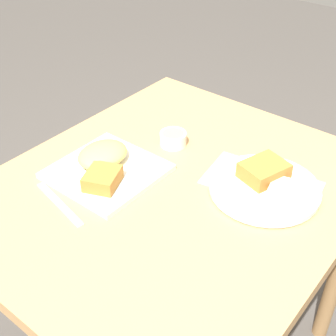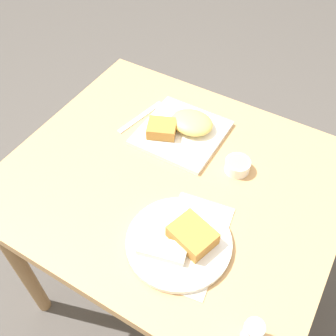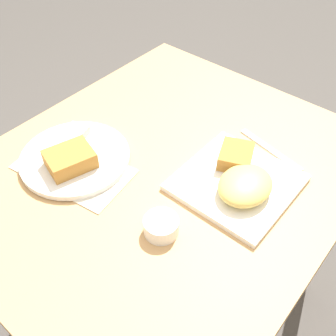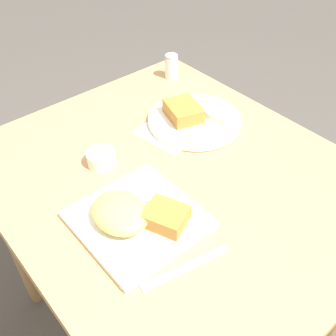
{
  "view_description": "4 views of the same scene",
  "coord_description": "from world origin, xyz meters",
  "px_view_note": "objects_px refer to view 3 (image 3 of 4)",
  "views": [
    {
      "loc": [
        0.7,
        0.55,
        1.45
      ],
      "look_at": [
        0.01,
        -0.01,
        0.8
      ],
      "focal_mm": 50.0,
      "sensor_mm": 36.0,
      "label": 1
    },
    {
      "loc": [
        -0.35,
        0.62,
        1.61
      ],
      "look_at": [
        0.02,
        0.0,
        0.77
      ],
      "focal_mm": 42.0,
      "sensor_mm": 36.0,
      "label": 2
    },
    {
      "loc": [
        -0.5,
        -0.44,
        1.41
      ],
      "look_at": [
        -0.03,
        -0.04,
        0.79
      ],
      "focal_mm": 42.0,
      "sensor_mm": 36.0,
      "label": 3
    },
    {
      "loc": [
        0.53,
        -0.47,
        1.4
      ],
      "look_at": [
        -0.01,
        -0.02,
        0.76
      ],
      "focal_mm": 42.0,
      "sensor_mm": 36.0,
      "label": 4
    }
  ],
  "objects_px": {
    "plate_square_near": "(240,180)",
    "sauce_ramekin": "(161,226)",
    "plate_oval_far": "(73,156)",
    "butter_knife": "(270,150)"
  },
  "relations": [
    {
      "from": "butter_knife",
      "to": "plate_square_near",
      "type": "bearing_deg",
      "value": 103.75
    },
    {
      "from": "sauce_ramekin",
      "to": "plate_oval_far",
      "type": "bearing_deg",
      "value": 86.17
    },
    {
      "from": "plate_square_near",
      "to": "sauce_ramekin",
      "type": "bearing_deg",
      "value": 165.84
    },
    {
      "from": "plate_square_near",
      "to": "sauce_ramekin",
      "type": "height_order",
      "value": "plate_square_near"
    },
    {
      "from": "plate_square_near",
      "to": "plate_oval_far",
      "type": "distance_m",
      "value": 0.4
    },
    {
      "from": "plate_square_near",
      "to": "plate_oval_far",
      "type": "relative_size",
      "value": 0.94
    },
    {
      "from": "plate_square_near",
      "to": "butter_knife",
      "type": "bearing_deg",
      "value": 2.06
    },
    {
      "from": "sauce_ramekin",
      "to": "butter_knife",
      "type": "height_order",
      "value": "sauce_ramekin"
    },
    {
      "from": "butter_knife",
      "to": "sauce_ramekin",
      "type": "bearing_deg",
      "value": 94.3
    },
    {
      "from": "sauce_ramekin",
      "to": "butter_knife",
      "type": "relative_size",
      "value": 0.38
    }
  ]
}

